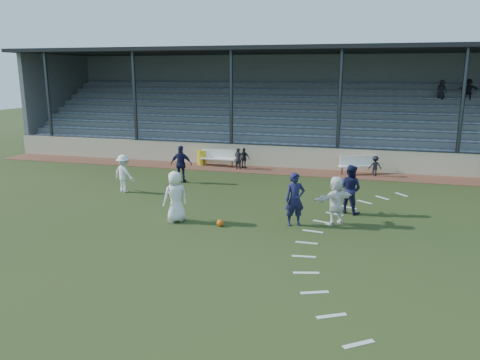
# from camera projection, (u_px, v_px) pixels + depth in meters

# --- Properties ---
(ground) EXTENTS (90.00, 90.00, 0.00)m
(ground) POSITION_uv_depth(u_px,v_px,m) (220.00, 235.00, 15.45)
(ground) COLOR #253415
(ground) RESTS_ON ground
(cinder_track) EXTENTS (34.00, 2.00, 0.02)m
(cinder_track) POSITION_uv_depth(u_px,v_px,m) (279.00, 171.00, 25.31)
(cinder_track) COLOR brown
(cinder_track) RESTS_ON ground
(retaining_wall) EXTENTS (34.00, 0.18, 1.20)m
(retaining_wall) POSITION_uv_depth(u_px,v_px,m) (282.00, 157.00, 26.17)
(retaining_wall) COLOR beige
(retaining_wall) RESTS_ON ground
(bench_left) EXTENTS (2.01, 0.52, 0.95)m
(bench_left) POSITION_uv_depth(u_px,v_px,m) (218.00, 156.00, 26.44)
(bench_left) COLOR white
(bench_left) RESTS_ON cinder_track
(bench_right) EXTENTS (2.00, 1.21, 0.95)m
(bench_right) POSITION_uv_depth(u_px,v_px,m) (358.00, 163.00, 24.46)
(bench_right) COLOR white
(bench_right) RESTS_ON cinder_track
(trash_bin) EXTENTS (0.51, 0.51, 0.82)m
(trash_bin) POSITION_uv_depth(u_px,v_px,m) (202.00, 158.00, 26.84)
(trash_bin) COLOR gold
(trash_bin) RESTS_ON cinder_track
(football) EXTENTS (0.24, 0.24, 0.24)m
(football) POSITION_uv_depth(u_px,v_px,m) (220.00, 223.00, 16.28)
(football) COLOR #ED5B0D
(football) RESTS_ON ground
(player_white_lead) EXTENTS (1.05, 1.04, 1.84)m
(player_white_lead) POSITION_uv_depth(u_px,v_px,m) (175.00, 197.00, 16.64)
(player_white_lead) COLOR white
(player_white_lead) RESTS_ON ground
(player_navy_lead) EXTENTS (0.81, 0.69, 1.88)m
(player_navy_lead) POSITION_uv_depth(u_px,v_px,m) (295.00, 199.00, 16.21)
(player_navy_lead) COLOR #15163C
(player_navy_lead) RESTS_ON ground
(player_navy_mid) EXTENTS (1.12, 1.03, 1.86)m
(player_navy_mid) POSITION_uv_depth(u_px,v_px,m) (350.00, 189.00, 17.66)
(player_navy_mid) COLOR #15163C
(player_navy_mid) RESTS_ON ground
(player_white_wing) EXTENTS (1.23, 0.94, 1.68)m
(player_white_wing) POSITION_uv_depth(u_px,v_px,m) (124.00, 173.00, 20.78)
(player_white_wing) COLOR white
(player_white_wing) RESTS_ON ground
(player_navy_wing) EXTENTS (1.09, 0.56, 1.79)m
(player_navy_wing) POSITION_uv_depth(u_px,v_px,m) (181.00, 164.00, 22.55)
(player_navy_wing) COLOR #15163C
(player_navy_wing) RESTS_ON ground
(player_white_back) EXTENTS (1.52, 1.46, 1.72)m
(player_white_back) POSITION_uv_depth(u_px,v_px,m) (336.00, 200.00, 16.38)
(player_white_back) COLOR white
(player_white_back) RESTS_ON ground
(sub_left_near) EXTENTS (0.46, 0.33, 1.16)m
(sub_left_near) POSITION_uv_depth(u_px,v_px,m) (238.00, 159.00, 25.62)
(sub_left_near) COLOR black
(sub_left_near) RESTS_ON cinder_track
(sub_left_far) EXTENTS (0.70, 0.39, 1.12)m
(sub_left_far) POSITION_uv_depth(u_px,v_px,m) (244.00, 158.00, 25.84)
(sub_left_far) COLOR black
(sub_left_far) RESTS_ON cinder_track
(sub_right) EXTENTS (0.75, 0.55, 1.05)m
(sub_right) POSITION_uv_depth(u_px,v_px,m) (375.00, 166.00, 23.92)
(sub_right) COLOR black
(sub_right) RESTS_ON cinder_track
(grandstand) EXTENTS (34.60, 9.00, 6.61)m
(grandstand) POSITION_uv_depth(u_px,v_px,m) (296.00, 120.00, 30.23)
(grandstand) COLOR slate
(grandstand) RESTS_ON ground
(penalty_arc) EXTENTS (3.89, 14.63, 0.01)m
(penalty_arc) POSITION_uv_depth(u_px,v_px,m) (348.00, 247.00, 14.39)
(penalty_arc) COLOR silver
(penalty_arc) RESTS_ON ground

